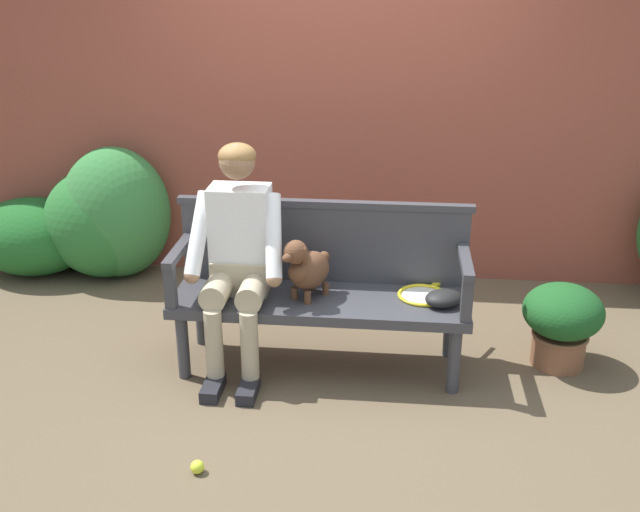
% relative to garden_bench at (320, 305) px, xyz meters
% --- Properties ---
extents(ground_plane, '(40.00, 40.00, 0.00)m').
position_rel_garden_bench_xyz_m(ground_plane, '(0.00, 0.00, -0.40)').
color(ground_plane, brown).
extents(brick_garden_fence, '(8.00, 0.30, 2.08)m').
position_rel_garden_bench_xyz_m(brick_garden_fence, '(0.00, 1.56, 0.64)').
color(brick_garden_fence, brown).
rests_on(brick_garden_fence, ground).
extents(hedge_bush_mid_right, '(0.87, 0.72, 0.84)m').
position_rel_garden_bench_xyz_m(hedge_bush_mid_right, '(-1.75, 1.20, 0.02)').
color(hedge_bush_mid_right, '#286B2D').
rests_on(hedge_bush_mid_right, ground).
extents(hedge_bush_far_right, '(0.80, 0.71, 0.99)m').
position_rel_garden_bench_xyz_m(hedge_bush_far_right, '(-1.65, 1.22, 0.10)').
color(hedge_bush_far_right, '#337538').
rests_on(hedge_bush_far_right, ground).
extents(hedge_bush_far_left, '(0.92, 0.72, 0.58)m').
position_rel_garden_bench_xyz_m(hedge_bush_far_left, '(-2.31, 1.19, -0.10)').
color(hedge_bush_far_left, '#1E5B23').
rests_on(hedge_bush_far_left, ground).
extents(garden_bench, '(1.69, 0.53, 0.45)m').
position_rel_garden_bench_xyz_m(garden_bench, '(0.00, 0.00, 0.00)').
color(garden_bench, '#38383D').
rests_on(garden_bench, ground).
extents(bench_backrest, '(1.73, 0.06, 0.50)m').
position_rel_garden_bench_xyz_m(bench_backrest, '(0.00, 0.24, 0.31)').
color(bench_backrest, '#38383D').
rests_on(bench_backrest, garden_bench).
extents(bench_armrest_left_end, '(0.06, 0.53, 0.28)m').
position_rel_garden_bench_xyz_m(bench_armrest_left_end, '(-0.81, -0.09, 0.26)').
color(bench_armrest_left_end, '#38383D').
rests_on(bench_armrest_left_end, garden_bench).
extents(bench_armrest_right_end, '(0.06, 0.53, 0.28)m').
position_rel_garden_bench_xyz_m(bench_armrest_right_end, '(0.81, -0.09, 0.26)').
color(bench_armrest_right_end, '#38383D').
rests_on(bench_armrest_right_end, garden_bench).
extents(person_seated, '(0.56, 0.67, 1.32)m').
position_rel_garden_bench_xyz_m(person_seated, '(-0.46, -0.02, 0.33)').
color(person_seated, black).
rests_on(person_seated, ground).
extents(dog_on_bench, '(0.30, 0.36, 0.38)m').
position_rel_garden_bench_xyz_m(dog_on_bench, '(-0.07, -0.03, 0.25)').
color(dog_on_bench, brown).
rests_on(dog_on_bench, garden_bench).
extents(tennis_racket, '(0.41, 0.57, 0.03)m').
position_rel_garden_bench_xyz_m(tennis_racket, '(0.60, 0.08, 0.07)').
color(tennis_racket, yellow).
rests_on(tennis_racket, garden_bench).
extents(baseball_glove, '(0.27, 0.26, 0.09)m').
position_rel_garden_bench_xyz_m(baseball_glove, '(0.70, -0.05, 0.10)').
color(baseball_glove, black).
rests_on(baseball_glove, garden_bench).
extents(tennis_ball, '(0.07, 0.07, 0.07)m').
position_rel_garden_bench_xyz_m(tennis_ball, '(-0.47, -1.05, -0.36)').
color(tennis_ball, '#CCDB33').
rests_on(tennis_ball, ground).
extents(potted_plant, '(0.47, 0.47, 0.51)m').
position_rel_garden_bench_xyz_m(potted_plant, '(1.41, 0.16, -0.10)').
color(potted_plant, brown).
rests_on(potted_plant, ground).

